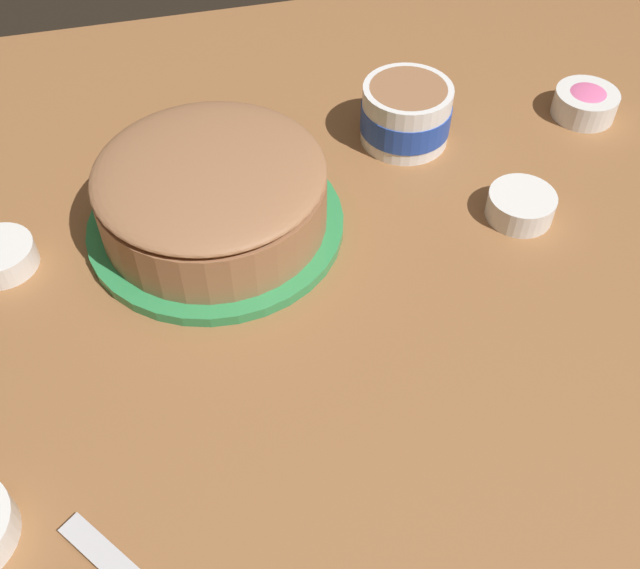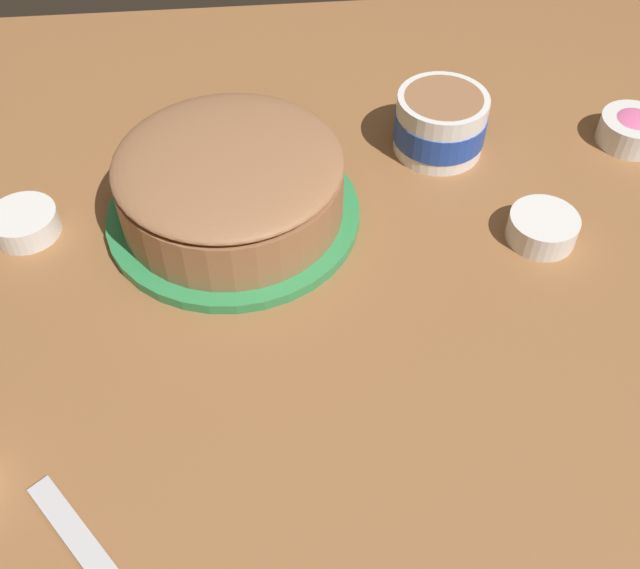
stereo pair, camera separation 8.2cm
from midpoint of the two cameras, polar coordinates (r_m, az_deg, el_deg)
ground_plane at (r=0.80m, az=2.07°, el=-5.46°), size 1.54×1.54×0.00m
frosted_cake at (r=0.91m, az=-10.85°, el=6.48°), size 0.32×0.32×0.11m
frosting_tub at (r=1.04m, az=4.36°, el=12.92°), size 0.12×0.12×0.08m
sprinkle_bowl_pink at (r=1.15m, az=17.84°, el=13.15°), size 0.09×0.09×0.04m
sprinkle_bowl_blue at (r=0.97m, az=-25.69°, el=1.90°), size 0.08×0.08×0.03m
sprinkle_bowl_orange at (r=0.95m, az=12.87°, el=5.86°), size 0.08×0.08×0.03m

